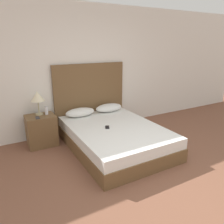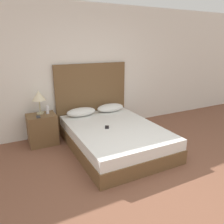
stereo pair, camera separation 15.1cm
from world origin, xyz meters
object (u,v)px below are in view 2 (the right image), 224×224
object	(u,v)px
bed	(115,137)
nightstand	(42,129)
phone_on_bed	(107,127)
phone_on_nightstand	(38,117)
table_lamp	(39,96)

from	to	relation	value
bed	nightstand	bearing A→B (deg)	145.76
nightstand	bed	bearing A→B (deg)	-34.24
phone_on_bed	phone_on_nightstand	xyz separation A→B (m)	(-1.09, 0.67, 0.17)
phone_on_bed	nightstand	bearing A→B (deg)	142.65
bed	phone_on_nightstand	world-z (taller)	phone_on_nightstand
phone_on_bed	phone_on_nightstand	bearing A→B (deg)	148.32
nightstand	phone_on_nightstand	xyz separation A→B (m)	(-0.07, -0.11, 0.30)
phone_on_nightstand	bed	bearing A→B (deg)	-29.10
phone_on_bed	phone_on_nightstand	size ratio (longest dim) A/B	1.07
phone_on_bed	table_lamp	xyz separation A→B (m)	(-1.02, 0.87, 0.51)
nightstand	phone_on_nightstand	size ratio (longest dim) A/B	3.87
nightstand	phone_on_nightstand	bearing A→B (deg)	-121.11
bed	nightstand	xyz separation A→B (m)	(-1.18, 0.80, 0.09)
phone_on_bed	table_lamp	size ratio (longest dim) A/B	0.37
table_lamp	phone_on_nightstand	world-z (taller)	table_lamp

